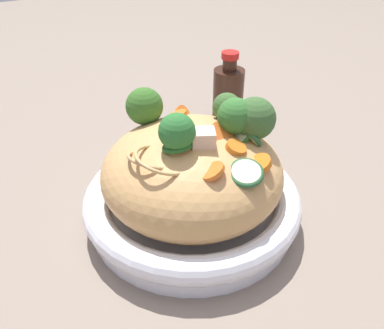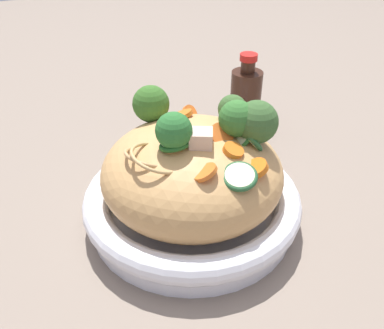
{
  "view_description": "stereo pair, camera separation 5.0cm",
  "coord_description": "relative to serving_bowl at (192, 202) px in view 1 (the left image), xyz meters",
  "views": [
    {
      "loc": [
        0.37,
        -0.2,
        0.37
      ],
      "look_at": [
        0.0,
        0.0,
        0.09
      ],
      "focal_mm": 38.13,
      "sensor_mm": 36.0,
      "label": 1
    },
    {
      "loc": [
        0.39,
        -0.15,
        0.37
      ],
      "look_at": [
        0.0,
        0.0,
        0.09
      ],
      "focal_mm": 38.13,
      "sensor_mm": 36.0,
      "label": 2
    }
  ],
  "objects": [
    {
      "name": "ground_plane",
      "position": [
        0.0,
        0.0,
        -0.03
      ],
      "size": [
        3.0,
        3.0,
        0.0
      ],
      "primitive_type": "plane",
      "color": "gray"
    },
    {
      "name": "serving_bowl",
      "position": [
        0.0,
        0.0,
        0.0
      ],
      "size": [
        0.28,
        0.28,
        0.05
      ],
      "color": "white",
      "rests_on": "ground_plane"
    },
    {
      "name": "broccoli_florets",
      "position": [
        -0.01,
        0.03,
        0.11
      ],
      "size": [
        0.18,
        0.17,
        0.07
      ],
      "color": "#98C07C",
      "rests_on": "serving_bowl"
    },
    {
      "name": "zucchini_slices",
      "position": [
        0.04,
        0.03,
        0.1
      ],
      "size": [
        0.11,
        0.13,
        0.04
      ],
      "color": "beige",
      "rests_on": "serving_bowl"
    },
    {
      "name": "soy_sauce_bottle",
      "position": [
        -0.19,
        0.18,
        0.03
      ],
      "size": [
        0.05,
        0.05,
        0.14
      ],
      "color": "#381E14",
      "rests_on": "ground_plane"
    },
    {
      "name": "chicken_chunks",
      "position": [
        0.01,
        0.04,
        0.1
      ],
      "size": [
        0.06,
        0.11,
        0.04
      ],
      "color": "beige",
      "rests_on": "serving_bowl"
    },
    {
      "name": "carrot_coins",
      "position": [
        0.02,
        0.02,
        0.1
      ],
      "size": [
        0.18,
        0.09,
        0.04
      ],
      "color": "orange",
      "rests_on": "serving_bowl"
    },
    {
      "name": "noodle_heap",
      "position": [
        0.0,
        -0.0,
        0.05
      ],
      "size": [
        0.23,
        0.23,
        0.12
      ],
      "color": "tan",
      "rests_on": "serving_bowl"
    }
  ]
}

